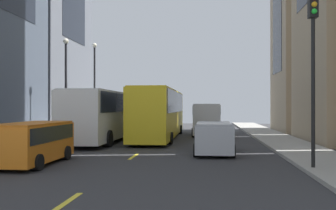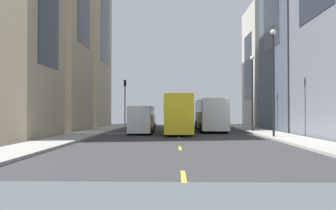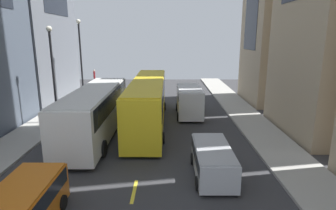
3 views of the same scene
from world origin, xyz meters
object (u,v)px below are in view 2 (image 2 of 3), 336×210
Objects in this scene: streetcar_yellow at (178,111)px; delivery_van_white at (141,118)px; traffic_light_near_corner at (125,94)px; car_silver_0 at (147,121)px; pedestrian_crossing_mid at (229,117)px; car_orange_1 at (204,119)px; city_bus_white at (210,112)px.

delivery_van_white is (3.46, 2.50, -0.61)m from streetcar_yellow.
car_silver_0 is at bearing 126.74° from traffic_light_near_corner.
traffic_light_near_corner reaches higher than pedestrian_crossing_mid.
delivery_van_white reaches higher than car_silver_0.
streetcar_yellow reaches higher than car_orange_1.
city_bus_white is 10.21m from car_orange_1.
city_bus_white is 2.21× the size of delivery_van_white.
car_silver_0 is 0.96× the size of car_orange_1.
car_orange_1 is at bearing -150.15° from car_silver_0.
delivery_van_white is 11.22m from car_silver_0.
streetcar_yellow is at bearing 39.11° from city_bus_white.
city_bus_white reaches higher than car_silver_0.
car_silver_0 is (7.31, -5.88, -1.09)m from city_bus_white.
pedestrian_crossing_mid is at bearing -155.20° from car_silver_0.
delivery_van_white is 2.38× the size of pedestrian_crossing_mid.
car_orange_1 is 2.05× the size of pedestrian_crossing_mid.
pedestrian_crossing_mid is (-10.68, -16.30, -0.22)m from delivery_van_white.
traffic_light_near_corner is at bearing -2.36° from car_orange_1.
traffic_light_near_corner is at bearing -53.26° from car_silver_0.
city_bus_white is at bearing -140.89° from streetcar_yellow.
pedestrian_crossing_mid is at bearing -178.57° from traffic_light_near_corner.
streetcar_yellow reaches higher than car_silver_0.
delivery_van_white is at bearing 35.78° from streetcar_yellow.
car_silver_0 is 8.61m from car_orange_1.
streetcar_yellow is 3.23× the size of car_silver_0.
streetcar_yellow is at bearing 113.75° from car_silver_0.
traffic_light_near_corner reaches higher than streetcar_yellow.
traffic_light_near_corner reaches higher than delivery_van_white.
car_orange_1 reaches higher than car_silver_0.
car_orange_1 is at bearing -114.63° from delivery_van_white.
traffic_light_near_corner is (11.00, -0.45, 3.54)m from car_orange_1.
car_silver_0 is (3.83, -8.70, -1.21)m from streetcar_yellow.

